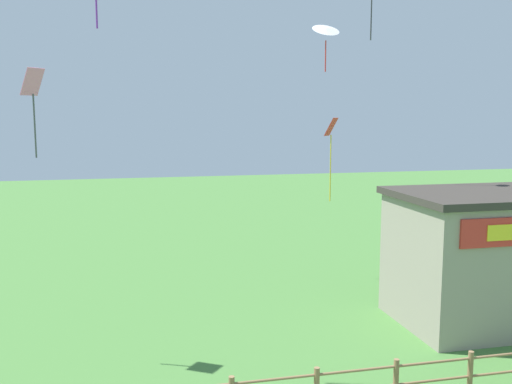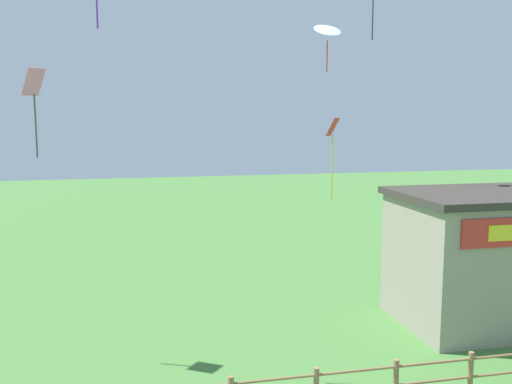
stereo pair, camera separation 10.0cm
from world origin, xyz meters
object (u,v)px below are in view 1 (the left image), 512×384
object	(u,v)px
kite_white_delta	(326,30)
kite_red_diamond	(331,143)
seaside_building	(499,256)
kite_pink_diamond	(33,95)

from	to	relation	value
kite_white_delta	kite_red_diamond	xyz separation A→B (m)	(1.03, 1.98, -4.54)
kite_white_delta	kite_red_diamond	world-z (taller)	kite_white_delta
seaside_building	kite_pink_diamond	world-z (taller)	kite_pink_diamond
seaside_building	kite_white_delta	bearing A→B (deg)	136.92
seaside_building	kite_red_diamond	world-z (taller)	kite_red_diamond
kite_red_diamond	kite_pink_diamond	xyz separation A→B (m)	(-11.39, -6.08, 1.80)
seaside_building	kite_red_diamond	bearing A→B (deg)	120.64
seaside_building	kite_red_diamond	xyz separation A→B (m)	(-3.90, 6.59, 3.70)
kite_white_delta	kite_pink_diamond	xyz separation A→B (m)	(-10.37, -4.10, -2.74)
kite_white_delta	kite_red_diamond	bearing A→B (deg)	62.55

